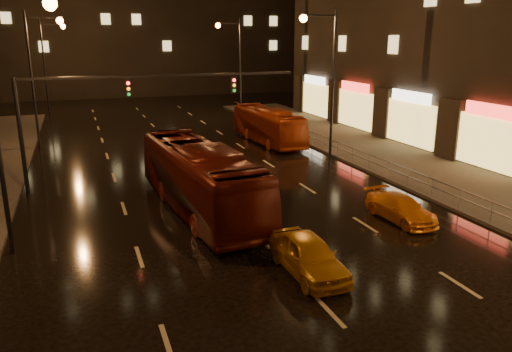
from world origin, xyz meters
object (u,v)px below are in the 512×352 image
at_px(taxi_far, 401,208).
at_px(bus_red, 200,178).
at_px(bus_curb, 268,125).
at_px(taxi_near, 309,255).

bearing_deg(taxi_far, bus_red, 148.44).
height_order(bus_curb, taxi_near, bus_curb).
height_order(bus_red, taxi_far, bus_red).
xyz_separation_m(bus_curb, taxi_far, (-0.66, -18.60, -0.79)).
bearing_deg(bus_curb, taxi_near, -109.90).
distance_m(bus_red, bus_curb, 16.84).
height_order(bus_red, taxi_near, bus_red).
distance_m(bus_curb, taxi_far, 18.63).
bearing_deg(bus_curb, bus_red, -124.64).
bearing_deg(taxi_far, bus_curb, 84.10).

